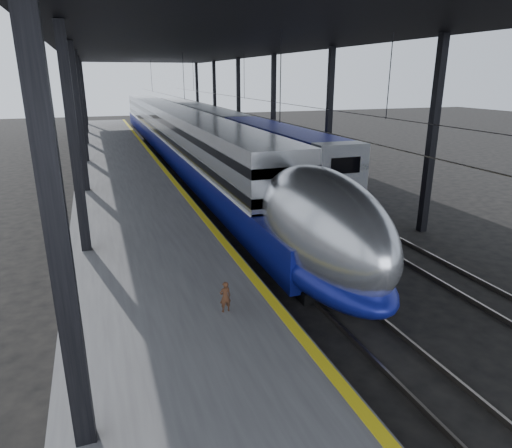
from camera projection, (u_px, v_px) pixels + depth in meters
name	position (u px, v px, depth m)	size (l,w,h in m)	color
ground	(278.00, 309.00, 14.88)	(160.00, 160.00, 0.00)	black
platform	(123.00, 178.00, 31.56)	(6.00, 80.00, 1.00)	#4C4C4F
yellow_strip	(163.00, 168.00, 32.29)	(0.30, 80.00, 0.01)	yellow
rails	(234.00, 176.00, 34.21)	(6.52, 80.00, 0.16)	slate
canopy	(195.00, 46.00, 30.59)	(18.00, 75.00, 9.47)	black
tgv_train	(179.00, 137.00, 40.54)	(3.11, 65.20, 4.46)	#B2B5BA
second_train	(214.00, 128.00, 48.28)	(2.84, 56.05, 3.91)	navy
child	(225.00, 297.00, 12.56)	(0.33, 0.22, 0.90)	#462717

